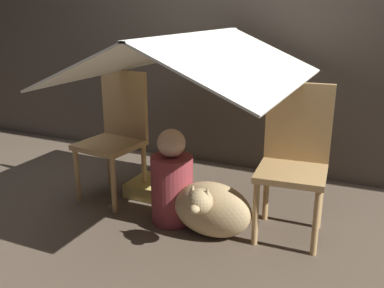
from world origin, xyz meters
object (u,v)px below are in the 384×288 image
chair_left (116,132)px  person_front (172,183)px  chair_right (294,156)px  dog (211,209)px

chair_left → person_front: size_ratio=1.46×
chair_left → person_front: chair_left is taller
chair_right → person_front: 0.77m
person_front → dog: 0.32m
dog → person_front: bearing=165.8°
chair_left → dog: chair_left is taller
chair_left → dog: 0.94m
chair_right → person_front: size_ratio=1.46×
person_front → chair_left: bearing=159.6°
chair_left → chair_right: same height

